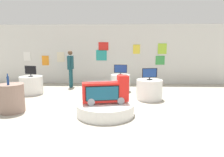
{
  "coord_description": "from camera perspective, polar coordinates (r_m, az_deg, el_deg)",
  "views": [
    {
      "loc": [
        0.52,
        -4.9,
        1.75
      ],
      "look_at": [
        0.32,
        0.92,
        0.85
      ],
      "focal_mm": 30.9,
      "sensor_mm": 36.0,
      "label": 1
    }
  ],
  "objects": [
    {
      "name": "tv_on_center_rear",
      "position": [
        8.06,
        -22.98,
        2.21
      ],
      "size": [
        0.5,
        0.18,
        0.41
      ],
      "color": "black",
      "rests_on": "display_pedestal_center_rear"
    },
    {
      "name": "ground_plane",
      "position": [
        5.23,
        -3.92,
        -10.75
      ],
      "size": [
        30.0,
        30.0,
        0.0
      ],
      "primitive_type": "plane",
      "color": "#A8A091"
    },
    {
      "name": "novelty_firetruck_tv",
      "position": [
        5.1,
        -1.69,
        -4.0
      ],
      "size": [
        1.25,
        0.55,
        0.74
      ],
      "color": "gray",
      "rests_on": "main_display_pedestal"
    },
    {
      "name": "shopper_browsing_near_truck",
      "position": [
        8.93,
        -12.16,
        3.64
      ],
      "size": [
        0.21,
        0.56,
        1.67
      ],
      "color": "#194751",
      "rests_on": "ground"
    },
    {
      "name": "tv_on_right_rear",
      "position": [
        7.91,
        2.53,
        2.75
      ],
      "size": [
        0.54,
        0.19,
        0.41
      ],
      "color": "black",
      "rests_on": "display_pedestal_right_rear"
    },
    {
      "name": "side_table_round",
      "position": [
        6.02,
        -27.5,
        -5.11
      ],
      "size": [
        0.67,
        0.67,
        0.79
      ],
      "color": "gray",
      "rests_on": "ground"
    },
    {
      "name": "display_pedestal_left_rear",
      "position": [
        6.84,
        10.94,
        -3.21
      ],
      "size": [
        0.89,
        0.89,
        0.69
      ],
      "primitive_type": "cylinder",
      "color": "silver",
      "rests_on": "ground"
    },
    {
      "name": "display_pedestal_center_rear",
      "position": [
        8.15,
        -22.73,
        -1.81
      ],
      "size": [
        0.87,
        0.87,
        0.69
      ],
      "primitive_type": "cylinder",
      "color": "silver",
      "rests_on": "ground"
    },
    {
      "name": "bottle_on_side_table",
      "position": [
        5.84,
        -28.44,
        -0.48
      ],
      "size": [
        0.06,
        0.06,
        0.3
      ],
      "color": "navy",
      "rests_on": "side_table_round"
    },
    {
      "name": "back_wall_display",
      "position": [
        9.7,
        -1.15,
        7.13
      ],
      "size": [
        11.71,
        0.13,
        2.93
      ],
      "color": "silver",
      "rests_on": "ground"
    },
    {
      "name": "tv_on_left_rear",
      "position": [
        6.74,
        11.08,
        1.48
      ],
      "size": [
        0.53,
        0.19,
        0.4
      ],
      "color": "black",
      "rests_on": "display_pedestal_left_rear"
    },
    {
      "name": "display_pedestal_right_rear",
      "position": [
        7.99,
        2.5,
        -1.31
      ],
      "size": [
        0.79,
        0.79,
        0.69
      ],
      "primitive_type": "cylinder",
      "color": "silver",
      "rests_on": "ground"
    },
    {
      "name": "main_display_pedestal",
      "position": [
        5.23,
        -1.95,
        -8.95
      ],
      "size": [
        1.53,
        1.53,
        0.31
      ],
      "primitive_type": "cylinder",
      "color": "silver",
      "rests_on": "ground"
    }
  ]
}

